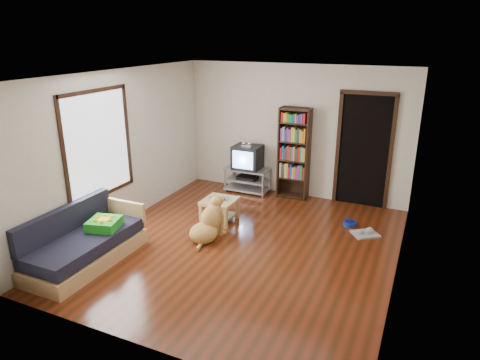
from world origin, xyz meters
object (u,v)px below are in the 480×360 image
at_px(laptop, 218,199).
at_px(dog, 209,224).
at_px(green_cushion, 104,224).
at_px(crt_tv, 248,157).
at_px(sofa, 84,245).
at_px(tv_stand, 247,179).
at_px(dog_bowl, 350,223).
at_px(bookshelf, 294,149).
at_px(grey_rag, 365,234).
at_px(coffee_table, 219,206).

xyz_separation_m(laptop, dog, (0.15, -0.64, -0.16)).
distance_m(green_cushion, crt_tv, 3.46).
bearing_deg(sofa, dog, 47.46).
relative_size(tv_stand, dog, 1.05).
xyz_separation_m(dog_bowl, crt_tv, (-2.28, 0.85, 0.70)).
height_order(dog_bowl, crt_tv, crt_tv).
bearing_deg(sofa, crt_tv, 75.07).
bearing_deg(bookshelf, dog, -105.56).
distance_m(laptop, crt_tv, 1.66).
bearing_deg(bookshelf, grey_rag, -35.73).
xyz_separation_m(bookshelf, dog, (-0.65, -2.34, -0.74)).
distance_m(tv_stand, coffee_table, 1.58).
bearing_deg(tv_stand, sofa, -105.02).
xyz_separation_m(bookshelf, sofa, (-1.92, -3.72, -0.74)).
relative_size(laptop, dog, 0.39).
relative_size(green_cushion, grey_rag, 1.06).
xyz_separation_m(tv_stand, dog, (0.30, -2.24, -0.01)).
bearing_deg(crt_tv, green_cushion, -104.26).
xyz_separation_m(crt_tv, bookshelf, (0.95, 0.07, 0.26)).
bearing_deg(sofa, grey_rag, 35.68).
relative_size(dog_bowl, dog, 0.26).
distance_m(sofa, dog, 1.88).
bearing_deg(laptop, coffee_table, 71.50).
relative_size(crt_tv, dog, 0.68).
relative_size(tv_stand, bookshelf, 0.50).
bearing_deg(grey_rag, crt_tv, 156.89).
xyz_separation_m(dog_bowl, tv_stand, (-2.28, 0.83, 0.23)).
distance_m(crt_tv, dog, 2.34).
bearing_deg(dog, dog_bowl, 35.52).
xyz_separation_m(tv_stand, coffee_table, (0.15, -1.57, 0.01)).
xyz_separation_m(green_cushion, laptop, (1.00, 1.72, -0.08)).
relative_size(crt_tv, bookshelf, 0.32).
bearing_deg(sofa, bookshelf, 62.68).
bearing_deg(laptop, green_cushion, -138.60).
bearing_deg(bookshelf, laptop, -115.32).
bearing_deg(grey_rag, green_cushion, -146.81).
height_order(bookshelf, coffee_table, bookshelf).
bearing_deg(tv_stand, bookshelf, 5.63).
xyz_separation_m(laptop, coffee_table, (0.00, 0.03, -0.13)).
distance_m(laptop, dog, 0.68).
distance_m(green_cushion, laptop, 1.99).
bearing_deg(crt_tv, tv_stand, -90.00).
xyz_separation_m(dog_bowl, grey_rag, (0.30, -0.25, -0.03)).
relative_size(bookshelf, coffee_table, 3.27).
xyz_separation_m(laptop, grey_rag, (2.43, 0.52, -0.40)).
bearing_deg(dog, grey_rag, 27.04).
xyz_separation_m(grey_rag, bookshelf, (-1.63, 1.17, 0.99)).
bearing_deg(laptop, grey_rag, -6.39).
xyz_separation_m(crt_tv, sofa, (-0.97, -3.65, -0.48)).
distance_m(green_cushion, tv_stand, 3.44).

